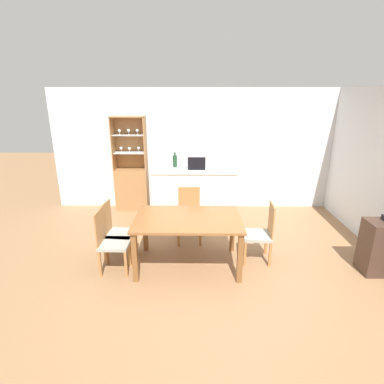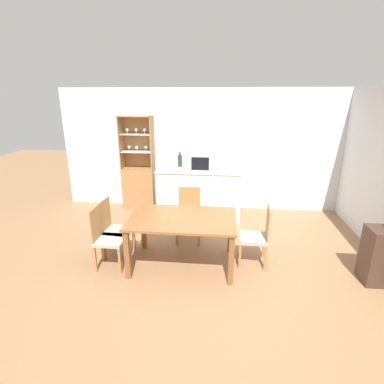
# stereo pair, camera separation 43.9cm
# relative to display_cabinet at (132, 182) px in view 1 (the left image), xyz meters

# --- Properties ---
(ground_plane) EXTENTS (18.00, 18.00, 0.00)m
(ground_plane) POSITION_rel_display_cabinet_xyz_m (1.72, -2.44, -0.60)
(ground_plane) COLOR #936B47
(wall_back) EXTENTS (6.80, 0.06, 2.55)m
(wall_back) POSITION_rel_display_cabinet_xyz_m (1.72, 0.19, 0.67)
(wall_back) COLOR silver
(wall_back) RESTS_ON ground_plane
(kitchen_counter) EXTENTS (1.65, 0.61, 1.03)m
(kitchen_counter) POSITION_rel_display_cabinet_xyz_m (1.37, -0.53, -0.09)
(kitchen_counter) COLOR silver
(kitchen_counter) RESTS_ON ground_plane
(display_cabinet) EXTENTS (0.69, 0.35, 2.00)m
(display_cabinet) POSITION_rel_display_cabinet_xyz_m (0.00, 0.00, 0.00)
(display_cabinet) COLOR #A37042
(display_cabinet) RESTS_ON ground_plane
(dining_table) EXTENTS (1.51, 0.98, 0.75)m
(dining_table) POSITION_rel_display_cabinet_xyz_m (1.27, -2.28, 0.05)
(dining_table) COLOR brown
(dining_table) RESTS_ON ground_plane
(dining_chair_side_left_far) EXTENTS (0.43, 0.43, 0.91)m
(dining_chair_side_left_far) POSITION_rel_display_cabinet_xyz_m (0.20, -2.13, -0.16)
(dining_chair_side_left_far) COLOR #999E93
(dining_chair_side_left_far) RESTS_ON ground_plane
(dining_chair_head_far) EXTENTS (0.42, 0.42, 0.91)m
(dining_chair_head_far) POSITION_rel_display_cabinet_xyz_m (1.27, -1.47, -0.16)
(dining_chair_head_far) COLOR #999E93
(dining_chair_head_far) RESTS_ON ground_plane
(dining_chair_side_right_far) EXTENTS (0.42, 0.42, 0.91)m
(dining_chair_side_right_far) POSITION_rel_display_cabinet_xyz_m (2.35, -2.14, -0.16)
(dining_chair_side_right_far) COLOR #999E93
(dining_chair_side_right_far) RESTS_ON ground_plane
(dining_chair_side_left_near) EXTENTS (0.40, 0.40, 0.91)m
(dining_chair_side_left_near) POSITION_rel_display_cabinet_xyz_m (0.20, -2.43, -0.16)
(dining_chair_side_left_near) COLOR #999E93
(dining_chair_side_left_near) RESTS_ON ground_plane
(microwave) EXTENTS (0.52, 0.35, 0.29)m
(microwave) POSITION_rel_display_cabinet_xyz_m (1.47, -0.49, 0.57)
(microwave) COLOR #B7BABF
(microwave) RESTS_ON kitchen_counter
(wine_bottle) EXTENTS (0.08, 0.08, 0.30)m
(wine_bottle) POSITION_rel_display_cabinet_xyz_m (0.97, -0.34, 0.55)
(wine_bottle) COLOR #193D23
(wine_bottle) RESTS_ON kitchen_counter
(side_cabinet) EXTENTS (0.53, 0.37, 0.77)m
(side_cabinet) POSITION_rel_display_cabinet_xyz_m (4.00, -2.44, -0.22)
(side_cabinet) COLOR #422D23
(side_cabinet) RESTS_ON ground_plane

